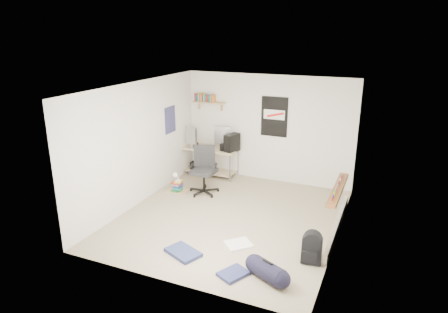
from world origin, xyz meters
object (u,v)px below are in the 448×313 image
at_px(office_chair, 204,172).
at_px(book_stack, 178,185).
at_px(desk, 209,160).
at_px(backpack, 312,250).
at_px(duffel_bag, 267,271).

distance_m(office_chair, book_stack, 0.69).
height_order(desk, office_chair, office_chair).
bearing_deg(backpack, desk, 131.11).
bearing_deg(duffel_bag, backpack, 81.23).
xyz_separation_m(desk, duffel_bag, (2.68, -3.62, -0.22)).
distance_m(desk, book_stack, 1.29).
height_order(desk, backpack, desk).
relative_size(office_chair, backpack, 2.55).
distance_m(desk, duffel_bag, 4.51).
bearing_deg(desk, duffel_bag, -43.19).
relative_size(office_chair, book_stack, 2.52).
bearing_deg(backpack, book_stack, 147.37).
bearing_deg(duffel_bag, book_stack, 166.18).
xyz_separation_m(duffel_bag, book_stack, (-2.84, 2.36, 0.01)).
height_order(office_chair, book_stack, office_chair).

